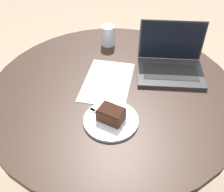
# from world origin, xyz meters

# --- Properties ---
(ground_plane) EXTENTS (12.00, 12.00, 0.00)m
(ground_plane) POSITION_xyz_m (0.00, 0.00, 0.00)
(ground_plane) COLOR gray
(dining_table) EXTENTS (1.13, 1.13, 0.72)m
(dining_table) POSITION_xyz_m (0.00, 0.00, 0.58)
(dining_table) COLOR black
(dining_table) RESTS_ON ground_plane
(paper_document) EXTENTS (0.34, 0.25, 0.00)m
(paper_document) POSITION_xyz_m (-0.04, -0.03, 0.73)
(paper_document) COLOR white
(paper_document) RESTS_ON dining_table
(plate) EXTENTS (0.22, 0.22, 0.01)m
(plate) POSITION_xyz_m (0.21, 0.01, 0.73)
(plate) COLOR silver
(plate) RESTS_ON dining_table
(cake_slice) EXTENTS (0.10, 0.12, 0.06)m
(cake_slice) POSITION_xyz_m (0.21, 0.01, 0.76)
(cake_slice) COLOR #472619
(cake_slice) RESTS_ON plate
(fork) EXTENTS (0.11, 0.16, 0.00)m
(fork) POSITION_xyz_m (0.20, -0.02, 0.74)
(fork) COLOR silver
(fork) RESTS_ON plate
(coffee_glass) EXTENTS (0.07, 0.07, 0.11)m
(coffee_glass) POSITION_xyz_m (-0.41, 0.22, 0.78)
(coffee_glass) COLOR #997556
(coffee_glass) RESTS_ON dining_table
(water_glass) EXTENTS (0.07, 0.07, 0.11)m
(water_glass) POSITION_xyz_m (-0.37, -0.06, 0.78)
(water_glass) COLOR silver
(water_glass) RESTS_ON dining_table
(laptop) EXTENTS (0.23, 0.31, 0.22)m
(laptop) POSITION_xyz_m (-0.14, 0.27, 0.76)
(laptop) COLOR #2D2D2D
(laptop) RESTS_ON dining_table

